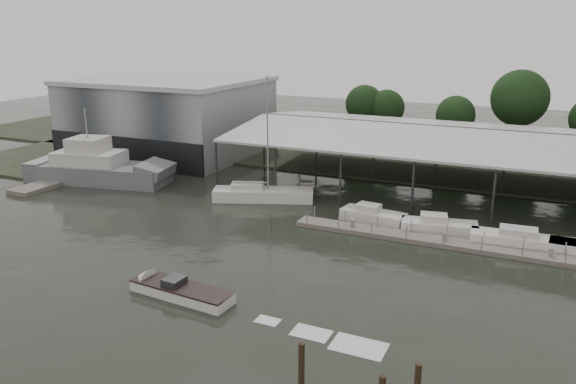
% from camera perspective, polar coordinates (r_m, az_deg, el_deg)
% --- Properties ---
extents(ground, '(200.00, 200.00, 0.00)m').
position_cam_1_polar(ground, '(43.93, -5.17, -6.92)').
color(ground, black).
rests_on(ground, ground).
extents(land_strip_far, '(140.00, 30.00, 0.30)m').
position_cam_1_polar(land_strip_far, '(81.34, 9.70, 3.95)').
color(land_strip_far, '#3B3E2F').
rests_on(land_strip_far, ground).
extents(land_strip_west, '(20.00, 40.00, 0.30)m').
position_cam_1_polar(land_strip_west, '(90.26, -17.92, 4.62)').
color(land_strip_west, '#3B3E2F').
rests_on(land_strip_west, ground).
extents(storage_warehouse, '(24.50, 20.50, 10.50)m').
position_cam_1_polar(storage_warehouse, '(81.74, -11.97, 7.59)').
color(storage_warehouse, gray).
rests_on(storage_warehouse, ground).
extents(covered_boat_shed, '(58.24, 24.00, 6.96)m').
position_cam_1_polar(covered_boat_shed, '(63.91, 21.41, 5.18)').
color(covered_boat_shed, silver).
rests_on(covered_boat_shed, ground).
extents(trawler_dock, '(3.00, 18.00, 0.50)m').
position_cam_1_polar(trawler_dock, '(72.22, -20.52, 1.67)').
color(trawler_dock, slate).
rests_on(trawler_dock, ground).
extents(floating_dock, '(28.00, 2.00, 1.40)m').
position_cam_1_polar(floating_dock, '(48.30, 16.77, -5.11)').
color(floating_dock, slate).
rests_on(floating_dock, ground).
extents(grey_trawler, '(17.64, 8.45, 8.84)m').
position_cam_1_polar(grey_trawler, '(68.62, -18.65, 2.27)').
color(grey_trawler, slate).
rests_on(grey_trawler, ground).
extents(white_sailboat, '(10.54, 6.23, 12.99)m').
position_cam_1_polar(white_sailboat, '(58.35, -2.70, -0.23)').
color(white_sailboat, white).
rests_on(white_sailboat, ground).
extents(speedboat_underway, '(19.09, 3.47, 2.00)m').
position_cam_1_polar(speedboat_underway, '(39.09, -11.52, -9.65)').
color(speedboat_underway, white).
rests_on(speedboat_underway, ground).
extents(moored_cruiser_0, '(6.17, 2.97, 1.70)m').
position_cam_1_polar(moored_cruiser_0, '(52.45, 8.58, -2.38)').
color(moored_cruiser_0, white).
rests_on(moored_cruiser_0, ground).
extents(moored_cruiser_1, '(6.81, 3.49, 1.70)m').
position_cam_1_polar(moored_cruiser_1, '(50.89, 15.01, -3.37)').
color(moored_cruiser_1, white).
rests_on(moored_cruiser_1, ground).
extents(moored_cruiser_2, '(8.48, 2.70, 1.70)m').
position_cam_1_polar(moored_cruiser_2, '(49.72, 22.77, -4.60)').
color(moored_cruiser_2, white).
rests_on(moored_cruiser_2, ground).
extents(horizon_tree_line, '(66.16, 10.15, 11.77)m').
position_cam_1_polar(horizon_tree_line, '(84.17, 25.26, 7.21)').
color(horizon_tree_line, black).
rests_on(horizon_tree_line, ground).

